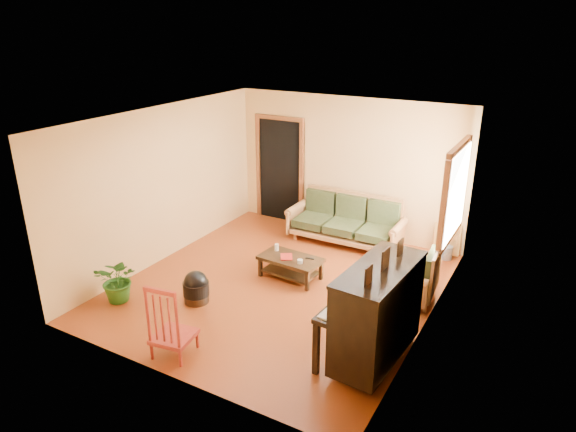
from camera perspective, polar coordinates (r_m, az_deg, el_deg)
The scene contains 16 objects.
floor at distance 8.06m, azimuth -0.85°, elevation -7.73°, with size 5.00×5.00×0.00m, color #65250D.
doorway at distance 10.34m, azimuth -0.92°, elevation 5.04°, with size 1.08×0.16×2.05m, color black.
window at distance 7.89m, azimuth 18.08°, elevation 2.41°, with size 0.12×1.36×1.46m, color white.
sofa at distance 9.40m, azimuth 6.35°, elevation -0.49°, with size 2.09×0.88×0.90m, color #915D35.
coffee_table at distance 8.21m, azimuth 0.28°, elevation -5.75°, with size 0.98×0.54×0.36m, color black.
armchair at distance 7.74m, azimuth 13.50°, elevation -6.09°, with size 0.81×0.85×0.85m, color #915D35.
piano at distance 6.23m, azimuth 9.89°, elevation -10.83°, with size 0.84×1.42×1.26m, color black.
footstool at distance 7.67m, azimuth -10.16°, elevation -8.14°, with size 0.38×0.38×0.36m, color black.
red_chair at distance 6.47m, azimuth -12.72°, elevation -11.04°, with size 0.47×0.51×1.00m, color maroon.
leaning_frame at distance 9.34m, azimuth 17.24°, elevation -2.50°, with size 0.45×0.10×0.60m, color #C59041.
ceramic_crock at distance 9.27m, azimuth 17.22°, elevation -3.91°, with size 0.19×0.19×0.24m, color #2E4D8A.
potted_plant at distance 7.90m, azimuth -18.28°, elevation -6.74°, with size 0.62×0.53×0.68m, color #235719.
book at distance 8.12m, azimuth -0.82°, elevation -4.59°, with size 0.18×0.25×0.02m, color maroon.
candle at distance 8.35m, azimuth -1.26°, elevation -3.49°, with size 0.07×0.07×0.11m, color white.
glass_jar at distance 7.94m, azimuth 1.34°, elevation -5.06°, with size 0.09×0.09×0.06m, color silver.
remote at distance 8.09m, azimuth 2.44°, elevation -4.72°, with size 0.14×0.04×0.01m, color black.
Camera 1 is at (3.56, -6.09, 3.89)m, focal length 32.00 mm.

